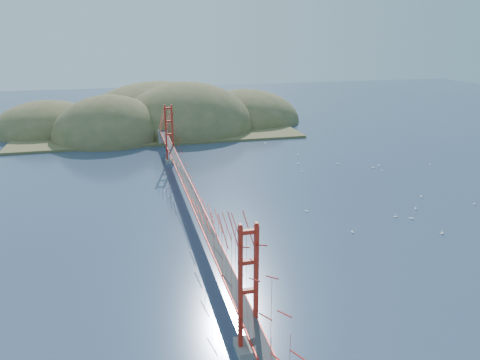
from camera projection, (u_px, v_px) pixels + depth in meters
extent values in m
plane|color=#334666|center=(193.00, 218.00, 67.03)|extent=(320.00, 320.00, 0.00)
cube|color=gray|center=(248.00, 348.00, 39.28)|extent=(2.00, 2.40, 0.70)
cube|color=gray|center=(171.00, 161.00, 94.57)|extent=(2.00, 2.40, 0.70)
cube|color=red|center=(193.00, 196.00, 66.01)|extent=(1.40, 92.00, 0.16)
cube|color=red|center=(193.00, 197.00, 66.07)|extent=(1.33, 92.00, 0.24)
cube|color=#38383A|center=(193.00, 195.00, 65.98)|extent=(1.19, 92.00, 0.03)
cube|color=gray|center=(163.00, 137.00, 108.92)|extent=(2.20, 2.60, 3.30)
cube|color=olive|center=(157.00, 128.00, 125.94)|extent=(70.00, 40.00, 0.60)
ellipsoid|color=olive|center=(111.00, 138.00, 115.85)|extent=(28.00, 28.00, 21.00)
ellipsoid|color=olive|center=(188.00, 129.00, 126.04)|extent=(36.00, 36.00, 25.00)
ellipsoid|color=olive|center=(245.00, 120.00, 137.61)|extent=(32.00, 32.00, 18.00)
ellipsoid|color=olive|center=(49.00, 131.00, 123.18)|extent=(28.00, 28.00, 16.00)
ellipsoid|color=olive|center=(160.00, 119.00, 139.39)|extent=(44.00, 44.00, 22.00)
cube|color=white|center=(395.00, 217.00, 67.21)|extent=(0.56, 0.19, 0.10)
cylinder|color=white|center=(396.00, 215.00, 67.12)|extent=(0.02, 0.02, 0.61)
cube|color=white|center=(382.00, 171.00, 88.69)|extent=(0.50, 0.34, 0.09)
cylinder|color=white|center=(382.00, 170.00, 88.61)|extent=(0.01, 0.01, 0.52)
cube|color=white|center=(373.00, 168.00, 90.83)|extent=(0.64, 0.32, 0.11)
cylinder|color=white|center=(373.00, 166.00, 90.73)|extent=(0.02, 0.02, 0.66)
cube|color=white|center=(379.00, 166.00, 92.20)|extent=(0.64, 0.34, 0.11)
cylinder|color=white|center=(379.00, 164.00, 92.10)|extent=(0.02, 0.02, 0.66)
cube|color=white|center=(442.00, 233.00, 61.76)|extent=(0.65, 0.46, 0.11)
cylinder|color=white|center=(442.00, 231.00, 61.65)|extent=(0.02, 0.02, 0.68)
cube|color=white|center=(411.00, 218.00, 66.62)|extent=(0.59, 0.58, 0.11)
cylinder|color=white|center=(411.00, 216.00, 66.51)|extent=(0.02, 0.02, 0.68)
cube|color=white|center=(338.00, 164.00, 93.30)|extent=(0.57, 0.26, 0.10)
cylinder|color=white|center=(338.00, 163.00, 93.21)|extent=(0.02, 0.02, 0.59)
cube|color=white|center=(415.00, 209.00, 70.21)|extent=(0.44, 0.57, 0.10)
cylinder|color=white|center=(416.00, 207.00, 70.12)|extent=(0.02, 0.02, 0.61)
cube|color=white|center=(302.00, 171.00, 88.43)|extent=(0.50, 0.21, 0.09)
cylinder|color=white|center=(302.00, 170.00, 88.34)|extent=(0.01, 0.01, 0.53)
cube|color=white|center=(421.00, 197.00, 75.22)|extent=(0.47, 0.52, 0.10)
cylinder|color=white|center=(421.00, 195.00, 75.13)|extent=(0.02, 0.02, 0.58)
cube|color=white|center=(265.00, 143.00, 109.99)|extent=(0.64, 0.29, 0.11)
cylinder|color=white|center=(265.00, 142.00, 109.89)|extent=(0.02, 0.02, 0.67)
cube|color=white|center=(307.00, 211.00, 69.30)|extent=(0.54, 0.51, 0.10)
cylinder|color=white|center=(307.00, 209.00, 69.21)|extent=(0.02, 0.02, 0.61)
cube|color=white|center=(474.00, 204.00, 72.05)|extent=(0.25, 0.50, 0.09)
cylinder|color=white|center=(475.00, 203.00, 71.97)|extent=(0.01, 0.01, 0.52)
cube|color=white|center=(430.00, 164.00, 92.98)|extent=(0.29, 0.56, 0.10)
cylinder|color=white|center=(430.00, 163.00, 92.89)|extent=(0.02, 0.02, 0.58)
cube|color=white|center=(352.00, 232.00, 62.16)|extent=(0.29, 0.56, 0.10)
cylinder|color=white|center=(352.00, 230.00, 62.07)|extent=(0.02, 0.02, 0.58)
cube|color=white|center=(298.00, 163.00, 93.65)|extent=(0.53, 0.55, 0.10)
cylinder|color=white|center=(298.00, 162.00, 93.55)|extent=(0.02, 0.02, 0.63)
cube|color=white|center=(298.00, 155.00, 100.01)|extent=(0.40, 0.64, 0.11)
cylinder|color=white|center=(298.00, 153.00, 99.90)|extent=(0.02, 0.02, 0.67)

